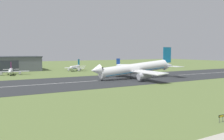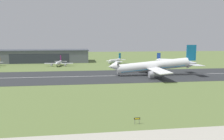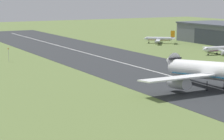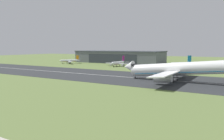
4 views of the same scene
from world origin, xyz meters
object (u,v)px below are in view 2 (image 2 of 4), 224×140
(runway_sign, at_px, (137,119))
(airplane_parked_east, at_px, (166,61))
(airplane_parked_west, at_px, (115,61))
(airplane_parked_centre, at_px, (59,63))
(airplane_landing, at_px, (153,66))

(runway_sign, bearing_deg, airplane_parked_east, 65.96)
(airplane_parked_west, relative_size, airplane_parked_east, 1.03)
(airplane_parked_centre, bearing_deg, runway_sign, -75.87)
(airplane_landing, bearing_deg, airplane_parked_east, 62.57)
(airplane_parked_centre, distance_m, airplane_parked_east, 94.60)
(airplane_parked_centre, xyz_separation_m, airplane_parked_east, (94.44, 5.52, 0.25))
(airplane_parked_west, relative_size, airplane_parked_centre, 0.84)
(airplane_parked_west, relative_size, runway_sign, 11.58)
(airplane_parked_west, distance_m, airplane_parked_centre, 49.22)
(airplane_parked_east, bearing_deg, airplane_landing, -117.43)
(airplane_parked_west, xyz_separation_m, airplane_parked_east, (46.10, -3.72, -0.04))
(airplane_parked_west, bearing_deg, airplane_parked_centre, -169.18)
(airplane_parked_east, xyz_separation_m, runway_sign, (-61.26, -137.32, -1.64))
(airplane_landing, xyz_separation_m, airplane_parked_centre, (-61.91, 57.17, -3.04))
(airplane_parked_centre, relative_size, airplane_parked_east, 1.23)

